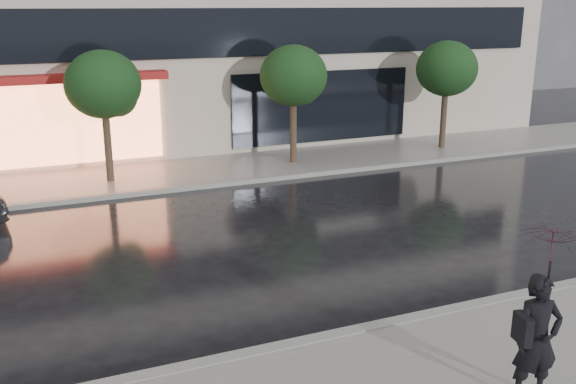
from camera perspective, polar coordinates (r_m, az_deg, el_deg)
ground at (r=11.89m, az=6.38°, el=-9.89°), size 120.00×120.00×0.00m
sidewalk_far at (r=20.87m, az=-7.39°, el=1.89°), size 60.00×3.50×0.12m
curb_near at (r=11.10m, az=8.95°, el=-11.62°), size 60.00×0.25×0.14m
curb_far at (r=19.24m, az=-5.98°, el=0.72°), size 60.00×0.25×0.14m
tree_mid_west at (r=19.56m, az=-15.94°, el=8.98°), size 2.20×2.20×3.99m
tree_mid_east at (r=21.15m, az=0.61°, el=10.11°), size 2.20×2.20×3.99m
tree_far_east at (r=24.16m, az=14.00°, el=10.43°), size 2.20×2.20×3.99m
pedestrian_with_umbrella at (r=8.95m, az=21.85°, el=-8.48°), size 1.07×1.09×2.45m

